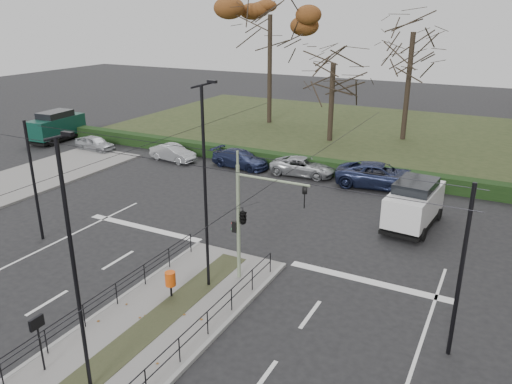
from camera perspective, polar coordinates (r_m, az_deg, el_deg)
ground at (r=19.81m, az=-9.10°, el=-13.01°), size 140.00×140.00×0.00m
median_island at (r=18.20m, az=-13.94°, el=-16.43°), size 4.40×15.00×0.14m
park at (r=49.14m, az=7.52°, el=7.29°), size 38.00×26.00×0.10m
hedge at (r=37.09m, az=0.31°, el=4.01°), size 38.00×1.00×1.00m
median_railing at (r=17.63m, az=-14.40°, el=-14.21°), size 4.14×13.24×0.92m
catenary at (r=19.39m, az=-6.83°, el=-2.22°), size 20.00×34.00×6.00m
traffic_light at (r=19.98m, az=-1.32°, el=-2.67°), size 3.37×1.89×4.93m
litter_bin at (r=19.93m, az=-9.76°, el=-9.79°), size 0.42×0.42×1.07m
info_panel at (r=17.00m, az=-23.70°, el=-14.13°), size 0.11×0.50×1.91m
streetlamp_median_near at (r=14.49m, az=-20.01°, el=-8.34°), size 0.65×0.13×7.83m
streetlamp_median_far at (r=19.10m, az=-5.79°, el=0.46°), size 0.69×0.14×8.29m
parked_car_first at (r=42.60m, az=-17.92°, el=5.31°), size 3.72×1.71×1.24m
parked_car_second at (r=38.29m, az=-9.47°, el=4.44°), size 3.90×1.75×1.24m
parked_car_third at (r=36.19m, az=-1.80°, el=3.82°), size 4.56×2.22×1.28m
parked_car_fourth at (r=34.55m, az=5.39°, el=2.93°), size 4.61×2.37×1.24m
white_van at (r=27.25m, az=17.63°, el=-1.17°), size 2.52×4.92×2.51m
green_van at (r=46.93m, az=-21.83°, el=7.05°), size 2.42×5.37×2.60m
rust_tree at (r=49.90m, az=1.63°, el=19.62°), size 9.01×9.01×13.56m
bare_tree_center at (r=44.85m, az=17.46°, el=16.20°), size 5.97×5.97×11.96m
bare_tree_near at (r=43.12m, az=8.81°, el=13.73°), size 6.33×6.33×8.72m
parked_car_fifth at (r=32.96m, az=13.96°, el=1.84°), size 5.83×3.21×1.55m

